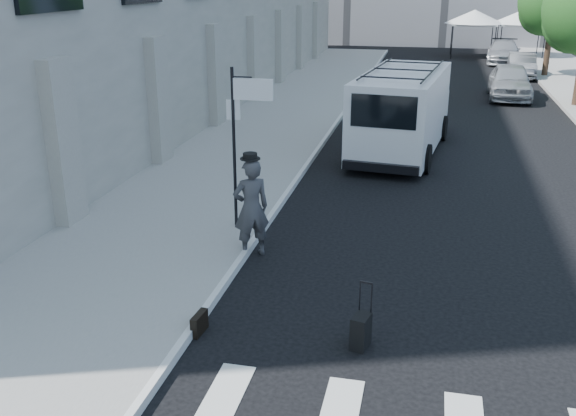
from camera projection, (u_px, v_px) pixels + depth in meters
The scene contains 13 objects.
ground at pixel (327, 311), 11.01m from camera, with size 120.00×120.00×0.00m, color black.
sidewalk_left at pixel (288, 113), 26.53m from camera, with size 4.50×48.00×0.15m, color gray.
sign_pole at pixel (244, 115), 13.52m from camera, with size 1.03×0.07×3.50m.
tree_far at pixel (551, 4), 34.85m from camera, with size 3.80×3.83×6.03m.
tent_left at pixel (475, 17), 44.11m from camera, with size 4.00×4.00×3.20m.
tent_right at pixel (523, 17), 43.92m from camera, with size 4.00×4.00×3.20m.
businessman at pixel (251, 208), 12.88m from camera, with size 0.75×0.49×2.05m, color #3B3B3E.
briefcase at pixel (199, 323), 10.29m from camera, with size 0.12×0.44×0.34m, color black.
suitcase at pixel (361, 331), 9.86m from camera, with size 0.31×0.42×1.05m.
cargo_van at pixel (403, 111), 20.59m from camera, with size 3.04×7.14×2.58m.
parked_car_a at pixel (510, 81), 29.74m from camera, with size 1.88×4.67×1.59m, color #979A9E.
parked_car_b at pixel (522, 65), 35.99m from camera, with size 1.41×4.05×1.33m, color #4D5054.
parked_car_c at pixel (504, 52), 41.73m from camera, with size 2.02×4.96×1.44m, color #A3A5AB.
Camera 1 is at (1.46, -9.65, 5.43)m, focal length 40.00 mm.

